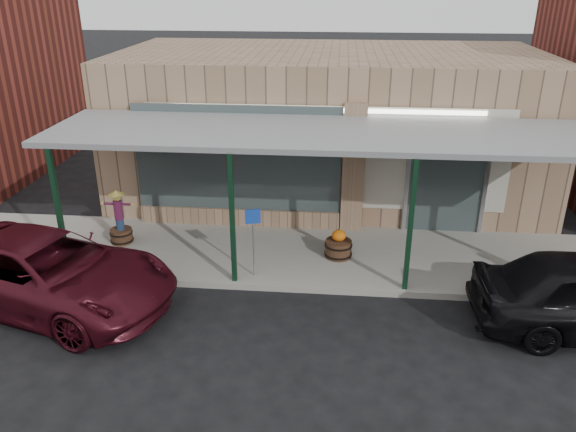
# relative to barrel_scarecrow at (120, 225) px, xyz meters

# --- Properties ---
(ground) EXTENTS (120.00, 120.00, 0.00)m
(ground) POSITION_rel_barrel_scarecrow_xyz_m (4.89, -3.74, -0.61)
(ground) COLOR black
(ground) RESTS_ON ground
(sidewalk) EXTENTS (40.00, 3.20, 0.15)m
(sidewalk) POSITION_rel_barrel_scarecrow_xyz_m (4.89, -0.14, -0.53)
(sidewalk) COLOR gray
(sidewalk) RESTS_ON ground
(storefront) EXTENTS (12.00, 6.25, 4.20)m
(storefront) POSITION_rel_barrel_scarecrow_xyz_m (4.89, 4.43, 1.48)
(storefront) COLOR #99795E
(storefront) RESTS_ON ground
(awning) EXTENTS (12.00, 3.00, 3.04)m
(awning) POSITION_rel_barrel_scarecrow_xyz_m (4.89, -0.18, 2.40)
(awning) COLOR slate
(awning) RESTS_ON ground
(block_buildings_near) EXTENTS (61.00, 8.00, 8.00)m
(block_buildings_near) POSITION_rel_barrel_scarecrow_xyz_m (6.89, 5.46, 3.16)
(block_buildings_near) COLOR maroon
(block_buildings_near) RESTS_ON ground
(barrel_scarecrow) EXTENTS (0.80, 0.67, 1.36)m
(barrel_scarecrow) POSITION_rel_barrel_scarecrow_xyz_m (0.00, 0.00, 0.00)
(barrel_scarecrow) COLOR #49331D
(barrel_scarecrow) RESTS_ON sidewalk
(barrel_pumpkin) EXTENTS (0.73, 0.73, 0.73)m
(barrel_pumpkin) POSITION_rel_barrel_scarecrow_xyz_m (5.29, -0.28, -0.20)
(barrel_pumpkin) COLOR #49331D
(barrel_pumpkin) RESTS_ON sidewalk
(handicap_sign) EXTENTS (0.32, 0.10, 1.56)m
(handicap_sign) POSITION_rel_barrel_scarecrow_xyz_m (3.47, -1.34, 0.55)
(handicap_sign) COLOR gray
(handicap_sign) RESTS_ON sidewalk
(car_maroon) EXTENTS (5.76, 3.77, 1.47)m
(car_maroon) POSITION_rel_barrel_scarecrow_xyz_m (-0.51, -2.62, 0.13)
(car_maroon) COLOR #430D18
(car_maroon) RESTS_ON ground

